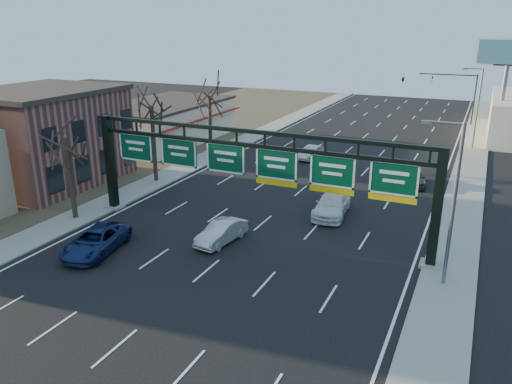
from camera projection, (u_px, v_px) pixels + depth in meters
The scene contains 20 objects.
ground at pixel (188, 286), 27.17m from camera, with size 160.00×160.00×0.00m, color black.
sidewalk_left at pixel (186, 167), 49.42m from camera, with size 3.00×120.00×0.12m, color gray.
sidewalk_right at pixel (463, 204), 39.25m from camera, with size 3.00×120.00×0.12m, color gray.
dirt_strip_left at pixel (91, 154), 54.27m from camera, with size 21.00×120.00×0.06m, color #473D2B.
lane_markings at pixel (309, 184), 44.35m from camera, with size 21.60×120.00×0.01m, color white.
sign_gantry at pixel (253, 168), 32.49m from camera, with size 24.60×1.20×7.20m.
brick_block at pixel (45, 136), 43.82m from camera, with size 10.40×12.40×8.30m.
cream_strip at pixel (164, 122), 59.86m from camera, with size 10.90×18.40×4.70m.
tree_gantry at pixel (64, 123), 34.26m from camera, with size 3.60×3.60×8.48m.
tree_mid at pixel (150, 94), 42.61m from camera, with size 3.60×3.60×9.24m.
tree_far at pixel (209, 86), 51.33m from camera, with size 3.60×3.60×8.86m.
streetlight_near at pixel (452, 197), 25.74m from camera, with size 2.15×0.22×9.00m.
streetlight_far at pixel (477, 104), 54.96m from camera, with size 2.15×0.22×9.00m.
billboard_right at pixel (508, 65), 56.95m from camera, with size 7.00×0.50×12.00m.
traffic_signal_mast at pixel (429, 83), 70.41m from camera, with size 10.16×0.54×7.00m.
car_blue_suv at pixel (96, 241), 31.01m from camera, with size 2.47×5.37×1.49m, color navy.
car_silver_sedan at pixel (221, 232), 32.43m from camera, with size 1.47×4.21×1.39m, color #B3B3B8.
car_white_wagon at pixel (332, 204), 37.15m from camera, with size 2.23×5.50×1.60m, color white.
car_grey_far at pixel (415, 177), 43.96m from camera, with size 1.72×4.26×1.45m, color #383A3C.
car_silver_distant at pixel (312, 153), 52.44m from camera, with size 1.42×4.08×1.34m, color #B1B1B6.
Camera 1 is at (13.46, -20.29, 13.61)m, focal length 35.00 mm.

